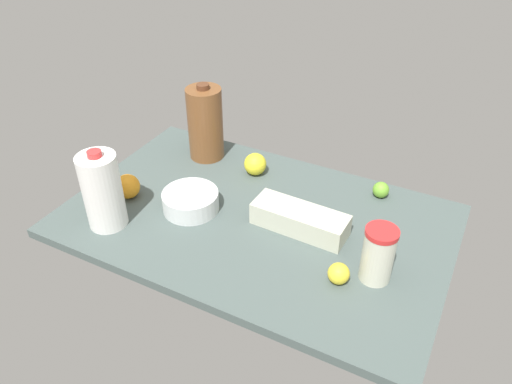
{
  "coord_description": "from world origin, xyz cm",
  "views": [
    {
      "loc": [
        -57.26,
        110.29,
        101.75
      ],
      "look_at": [
        0.0,
        0.0,
        13.0
      ],
      "focal_mm": 35.0,
      "sensor_mm": 36.0,
      "label": 1
    }
  ],
  "objects_px": {
    "milk_jug": "(102,191)",
    "orange_by_jug": "(128,186)",
    "chocolate_milk_jug": "(205,123)",
    "lemon_near_front": "(255,164)",
    "egg_carton": "(300,219)",
    "lemon_far_back": "(339,273)",
    "mixing_bowl": "(191,201)",
    "lime_loose": "(381,190)",
    "tumbler_cup": "(378,254)"
  },
  "relations": [
    {
      "from": "milk_jug",
      "to": "lime_loose",
      "type": "bearing_deg",
      "value": -143.42
    },
    {
      "from": "milk_jug",
      "to": "egg_carton",
      "type": "bearing_deg",
      "value": -155.32
    },
    {
      "from": "mixing_bowl",
      "to": "egg_carton",
      "type": "xyz_separation_m",
      "value": [
        -0.35,
        -0.07,
        0.0
      ]
    },
    {
      "from": "egg_carton",
      "to": "mixing_bowl",
      "type": "bearing_deg",
      "value": 12.98
    },
    {
      "from": "mixing_bowl",
      "to": "lemon_near_front",
      "type": "distance_m",
      "value": 0.29
    },
    {
      "from": "egg_carton",
      "to": "orange_by_jug",
      "type": "relative_size",
      "value": 3.59
    },
    {
      "from": "egg_carton",
      "to": "milk_jug",
      "type": "xyz_separation_m",
      "value": [
        0.54,
        0.25,
        0.09
      ]
    },
    {
      "from": "lime_loose",
      "to": "lemon_near_front",
      "type": "distance_m",
      "value": 0.44
    },
    {
      "from": "mixing_bowl",
      "to": "milk_jug",
      "type": "distance_m",
      "value": 0.28
    },
    {
      "from": "orange_by_jug",
      "to": "lemon_far_back",
      "type": "xyz_separation_m",
      "value": [
        -0.76,
        0.05,
        -0.01
      ]
    },
    {
      "from": "egg_carton",
      "to": "lemon_far_back",
      "type": "bearing_deg",
      "value": 140.92
    },
    {
      "from": "chocolate_milk_jug",
      "to": "lemon_near_front",
      "type": "bearing_deg",
      "value": 172.88
    },
    {
      "from": "orange_by_jug",
      "to": "milk_jug",
      "type": "bearing_deg",
      "value": 103.89
    },
    {
      "from": "lime_loose",
      "to": "orange_by_jug",
      "type": "height_order",
      "value": "orange_by_jug"
    },
    {
      "from": "lime_loose",
      "to": "lemon_far_back",
      "type": "distance_m",
      "value": 0.44
    },
    {
      "from": "tumbler_cup",
      "to": "lemon_far_back",
      "type": "height_order",
      "value": "tumbler_cup"
    },
    {
      "from": "lemon_near_front",
      "to": "orange_by_jug",
      "type": "relative_size",
      "value": 0.97
    },
    {
      "from": "tumbler_cup",
      "to": "lime_loose",
      "type": "relative_size",
      "value": 3.07
    },
    {
      "from": "chocolate_milk_jug",
      "to": "lemon_far_back",
      "type": "height_order",
      "value": "chocolate_milk_jug"
    },
    {
      "from": "chocolate_milk_jug",
      "to": "lemon_near_front",
      "type": "distance_m",
      "value": 0.24
    },
    {
      "from": "tumbler_cup",
      "to": "orange_by_jug",
      "type": "xyz_separation_m",
      "value": [
        0.84,
        0.01,
        -0.04
      ]
    },
    {
      "from": "milk_jug",
      "to": "orange_by_jug",
      "type": "distance_m",
      "value": 0.17
    },
    {
      "from": "lime_loose",
      "to": "lemon_near_front",
      "type": "xyz_separation_m",
      "value": [
        0.44,
        0.07,
        0.01
      ]
    },
    {
      "from": "tumbler_cup",
      "to": "lime_loose",
      "type": "height_order",
      "value": "tumbler_cup"
    },
    {
      "from": "tumbler_cup",
      "to": "orange_by_jug",
      "type": "relative_size",
      "value": 2.03
    },
    {
      "from": "egg_carton",
      "to": "orange_by_jug",
      "type": "xyz_separation_m",
      "value": [
        0.58,
        0.11,
        0.01
      ]
    },
    {
      "from": "chocolate_milk_jug",
      "to": "milk_jug",
      "type": "relative_size",
      "value": 1.1
    },
    {
      "from": "milk_jug",
      "to": "lemon_far_back",
      "type": "distance_m",
      "value": 0.73
    },
    {
      "from": "milk_jug",
      "to": "lemon_near_front",
      "type": "height_order",
      "value": "milk_jug"
    },
    {
      "from": "egg_carton",
      "to": "lemon_far_back",
      "type": "relative_size",
      "value": 4.93
    },
    {
      "from": "milk_jug",
      "to": "lemon_near_front",
      "type": "bearing_deg",
      "value": -120.96
    },
    {
      "from": "orange_by_jug",
      "to": "lemon_far_back",
      "type": "distance_m",
      "value": 0.76
    },
    {
      "from": "lime_loose",
      "to": "lemon_far_back",
      "type": "xyz_separation_m",
      "value": [
        -0.01,
        0.44,
        0.0
      ]
    },
    {
      "from": "mixing_bowl",
      "to": "lemon_far_back",
      "type": "height_order",
      "value": "mixing_bowl"
    },
    {
      "from": "chocolate_milk_jug",
      "to": "orange_by_jug",
      "type": "bearing_deg",
      "value": 75.23
    },
    {
      "from": "chocolate_milk_jug",
      "to": "tumbler_cup",
      "type": "distance_m",
      "value": 0.82
    },
    {
      "from": "tumbler_cup",
      "to": "lemon_near_front",
      "type": "xyz_separation_m",
      "value": [
        0.53,
        -0.31,
        -0.04
      ]
    },
    {
      "from": "tumbler_cup",
      "to": "milk_jug",
      "type": "bearing_deg",
      "value": 10.69
    },
    {
      "from": "mixing_bowl",
      "to": "lemon_near_front",
      "type": "relative_size",
      "value": 2.28
    },
    {
      "from": "lemon_near_front",
      "to": "lemon_far_back",
      "type": "xyz_separation_m",
      "value": [
        -0.45,
        0.37,
        -0.01
      ]
    },
    {
      "from": "milk_jug",
      "to": "lemon_far_back",
      "type": "height_order",
      "value": "milk_jug"
    },
    {
      "from": "orange_by_jug",
      "to": "lemon_far_back",
      "type": "bearing_deg",
      "value": 176.2
    },
    {
      "from": "lemon_far_back",
      "to": "orange_by_jug",
      "type": "bearing_deg",
      "value": -3.8
    },
    {
      "from": "milk_jug",
      "to": "lemon_near_front",
      "type": "xyz_separation_m",
      "value": [
        -0.28,
        -0.46,
        -0.08
      ]
    },
    {
      "from": "egg_carton",
      "to": "lemon_far_back",
      "type": "distance_m",
      "value": 0.24
    },
    {
      "from": "tumbler_cup",
      "to": "orange_by_jug",
      "type": "height_order",
      "value": "tumbler_cup"
    },
    {
      "from": "lemon_far_back",
      "to": "mixing_bowl",
      "type": "bearing_deg",
      "value": -9.5
    },
    {
      "from": "mixing_bowl",
      "to": "tumbler_cup",
      "type": "xyz_separation_m",
      "value": [
        -0.62,
        0.03,
        0.05
      ]
    },
    {
      "from": "lemon_near_front",
      "to": "chocolate_milk_jug",
      "type": "bearing_deg",
      "value": -7.12
    },
    {
      "from": "chocolate_milk_jug",
      "to": "lemon_far_back",
      "type": "xyz_separation_m",
      "value": [
        -0.67,
        0.4,
        -0.11
      ]
    }
  ]
}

